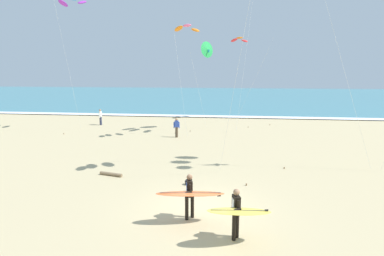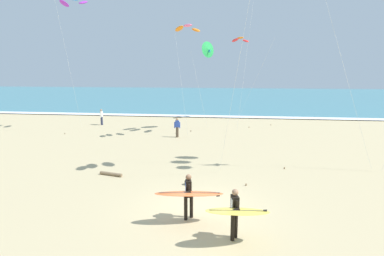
{
  "view_description": "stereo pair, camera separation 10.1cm",
  "coord_description": "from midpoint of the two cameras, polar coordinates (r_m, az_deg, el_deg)",
  "views": [
    {
      "loc": [
        1.01,
        -11.21,
        5.38
      ],
      "look_at": [
        -0.98,
        5.07,
        2.31
      ],
      "focal_mm": 28.82,
      "sensor_mm": 36.0,
      "label": 1
    },
    {
      "loc": [
        1.11,
        -11.2,
        5.38
      ],
      "look_at": [
        -0.98,
        5.07,
        2.31
      ],
      "focal_mm": 28.82,
      "sensor_mm": 36.0,
      "label": 2
    }
  ],
  "objects": [
    {
      "name": "bystander_blue_top",
      "position": [
        25.11,
        -2.64,
        0.1
      ],
      "size": [
        0.5,
        0.22,
        1.59
      ],
      "color": "#4C3D2D",
      "rests_on": "ground"
    },
    {
      "name": "surfer_trailing",
      "position": [
        10.1,
        8.48,
        -14.96
      ],
      "size": [
        2.15,
        1.16,
        1.71
      ],
      "color": "black",
      "rests_on": "ground"
    },
    {
      "name": "shoreline_foam",
      "position": [
        36.3,
        5.59,
        2.15
      ],
      "size": [
        160.0,
        1.68,
        0.01
      ],
      "primitive_type": "cube",
      "color": "white",
      "rests_on": "ocean_water"
    },
    {
      "name": "surfer_lead",
      "position": [
        11.26,
        -0.31,
        -12.04
      ],
      "size": [
        2.49,
        1.12,
        1.71
      ],
      "color": "black",
      "rests_on": "ground"
    },
    {
      "name": "ground_plane",
      "position": [
        12.47,
        1.79,
        -14.97
      ],
      "size": [
        160.0,
        160.0,
        0.0
      ],
      "primitive_type": "plane",
      "color": "tan"
    },
    {
      "name": "ocean_water",
      "position": [
        65.82,
        6.43,
        5.87
      ],
      "size": [
        160.0,
        60.0,
        0.08
      ],
      "primitive_type": "cube",
      "color": "teal",
      "rests_on": "ground"
    },
    {
      "name": "beach_ball",
      "position": [
        14.95,
        -0.66,
        -9.93
      ],
      "size": [
        0.28,
        0.28,
        0.28
      ],
      "primitive_type": "sphere",
      "color": "black",
      "rests_on": "ground"
    },
    {
      "name": "bystander_white_top",
      "position": [
        32.12,
        -16.31,
        1.99
      ],
      "size": [
        0.22,
        0.5,
        1.59
      ],
      "color": "#2D334C",
      "rests_on": "ground"
    },
    {
      "name": "kite_arc_rose_mid",
      "position": [
        24.69,
        -0.67,
        17.96
      ],
      "size": [
        2.38,
        2.55,
        8.86
      ],
      "color": "orange",
      "rests_on": "ground"
    },
    {
      "name": "kite_delta_emerald_distant",
      "position": [
        28.51,
        3.12,
        14.27
      ],
      "size": [
        2.0,
        2.2,
        7.96
      ],
      "color": "green",
      "rests_on": "ground"
    },
    {
      "name": "kite_arc_amber_far",
      "position": [
        35.0,
        9.06,
        15.82
      ],
      "size": [
        4.25,
        4.88,
        8.95
      ],
      "color": "red",
      "rests_on": "ground"
    },
    {
      "name": "kite_arc_cobalt_close",
      "position": [
        30.85,
        -20.98,
        20.97
      ],
      "size": [
        2.52,
        3.34,
        11.65
      ],
      "color": "purple",
      "rests_on": "ground"
    },
    {
      "name": "driftwood_log",
      "position": [
        16.72,
        -14.59,
        -8.23
      ],
      "size": [
        1.28,
        0.46,
        0.17
      ],
      "primitive_type": "cylinder",
      "rotation": [
        0.0,
        1.57,
        2.91
      ],
      "color": "#846B4C",
      "rests_on": "ground"
    }
  ]
}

